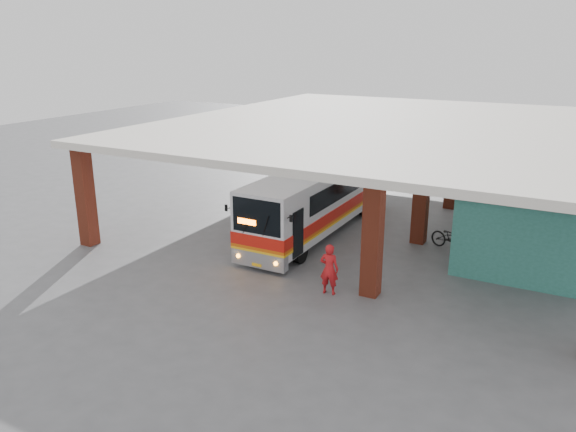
% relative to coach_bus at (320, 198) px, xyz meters
% --- Properties ---
extents(ground, '(90.00, 90.00, 0.00)m').
position_rel_coach_bus_xyz_m(ground, '(1.47, -2.28, -1.62)').
color(ground, '#515154').
rests_on(ground, ground).
extents(brick_columns, '(20.10, 21.60, 4.35)m').
position_rel_coach_bus_xyz_m(brick_columns, '(2.89, 2.72, 0.56)').
color(brick_columns, '#973821').
rests_on(brick_columns, ground).
extents(canopy_roof, '(21.00, 23.00, 0.30)m').
position_rel_coach_bus_xyz_m(canopy_roof, '(1.97, 4.22, 2.88)').
color(canopy_roof, silver).
rests_on(canopy_roof, brick_columns).
extents(shop_building, '(5.20, 8.20, 3.11)m').
position_rel_coach_bus_xyz_m(shop_building, '(8.96, 1.72, -0.06)').
color(shop_building, '#2D7160').
rests_on(shop_building, ground).
extents(coach_bus, '(2.39, 11.21, 3.26)m').
position_rel_coach_bus_xyz_m(coach_bus, '(0.00, 0.00, 0.00)').
color(coach_bus, silver).
rests_on(coach_bus, ground).
extents(motorcycle, '(2.18, 1.40, 1.08)m').
position_rel_coach_bus_xyz_m(motorcycle, '(6.00, 0.41, -1.08)').
color(motorcycle, black).
rests_on(motorcycle, ground).
extents(pedestrian, '(0.71, 0.51, 1.83)m').
position_rel_coach_bus_xyz_m(pedestrian, '(3.16, -5.90, -0.70)').
color(pedestrian, red).
rests_on(pedestrian, ground).
extents(red_chair, '(0.52, 0.52, 0.81)m').
position_rel_coach_bus_xyz_m(red_chair, '(6.56, 3.65, -1.25)').
color(red_chair, '#AE1C12').
rests_on(red_chair, ground).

